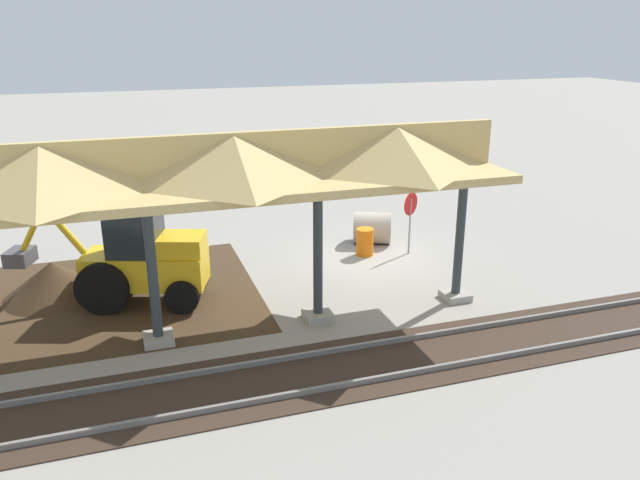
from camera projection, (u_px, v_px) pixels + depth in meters
ground_plane at (368, 258)px, 20.29m from camera, size 120.00×120.00×0.00m
dirt_work_zone at (102, 299)px, 17.21m from camera, size 8.44×7.00×0.01m
rail_tracks at (471, 346)px, 14.61m from camera, size 60.00×2.58×0.15m
stop_sign at (410, 210)px, 20.19m from camera, size 0.66×0.43×2.08m
backhoe at (139, 259)px, 16.62m from camera, size 5.30×2.81×2.82m
dirt_mound at (56, 296)px, 17.39m from camera, size 5.55×5.55×2.04m
concrete_pipe at (372, 228)px, 21.51m from camera, size 1.59×1.49×1.08m
traffic_barrel at (365, 242)px, 20.38m from camera, size 0.56×0.56×0.90m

